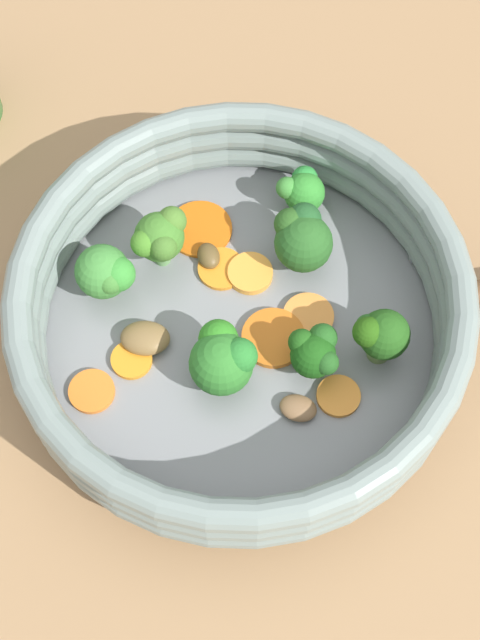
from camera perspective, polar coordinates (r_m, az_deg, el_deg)
ground_plane at (r=0.63m, az=0.00°, el=-1.26°), size 4.00×4.00×0.00m
skillet at (r=0.63m, az=0.00°, el=-0.94°), size 0.29×0.29×0.02m
skillet_rim_wall at (r=0.59m, az=0.00°, el=0.69°), size 0.31×0.31×0.06m
skillet_rivet_left at (r=0.62m, az=12.61°, el=-2.14°), size 0.01×0.01×0.01m
skillet_rivet_right at (r=0.65m, az=11.12°, el=3.96°), size 0.01×0.01×0.01m
carrot_slice_0 at (r=0.61m, az=2.14°, el=-1.16°), size 0.06×0.06×0.01m
carrot_slice_1 at (r=0.64m, az=-1.20°, el=3.30°), size 0.05×0.05×0.00m
carrot_slice_2 at (r=0.60m, az=6.32°, el=-4.86°), size 0.04×0.04×0.00m
carrot_slice_3 at (r=0.61m, az=-6.95°, el=-2.53°), size 0.04×0.04×0.00m
carrot_slice_4 at (r=0.61m, az=-9.47°, el=-4.52°), size 0.04×0.04×0.00m
carrot_slice_5 at (r=0.62m, az=4.39°, el=0.21°), size 0.04×0.04×0.00m
carrot_slice_6 at (r=0.66m, az=-2.58°, el=5.85°), size 0.06×0.06×0.00m
carrot_slice_7 at (r=0.64m, az=0.66°, el=3.01°), size 0.03×0.03×0.01m
broccoli_floret_0 at (r=0.62m, az=3.93°, el=5.37°), size 0.05×0.04×0.05m
broccoli_floret_1 at (r=0.59m, az=4.78°, el=-2.09°), size 0.04×0.04×0.04m
broccoli_floret_2 at (r=0.65m, az=4.04°, el=8.25°), size 0.03×0.03×0.04m
broccoli_floret_3 at (r=0.58m, az=-1.32°, el=-2.43°), size 0.05×0.05×0.05m
broccoli_floret_4 at (r=0.62m, az=-5.15°, el=5.30°), size 0.04×0.04×0.05m
broccoli_floret_5 at (r=0.59m, az=8.97°, el=-0.94°), size 0.03×0.04×0.05m
broccoli_floret_6 at (r=0.62m, az=-8.55°, el=3.04°), size 0.04×0.04×0.04m
mushroom_piece_0 at (r=0.61m, az=-6.09°, el=-1.16°), size 0.03×0.04×0.01m
mushroom_piece_1 at (r=0.64m, az=-2.02°, el=4.12°), size 0.03×0.03×0.01m
mushroom_piece_2 at (r=0.59m, az=3.74°, el=-5.64°), size 0.02×0.03×0.01m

